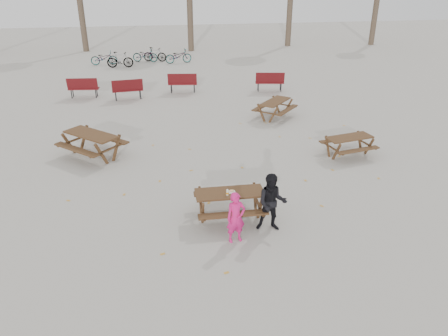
{
  "coord_description": "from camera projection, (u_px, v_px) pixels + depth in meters",
  "views": [
    {
      "loc": [
        -1.66,
        -9.9,
        6.22
      ],
      "look_at": [
        0.0,
        1.0,
        1.0
      ],
      "focal_mm": 35.0,
      "sensor_mm": 36.0,
      "label": 1
    }
  ],
  "objects": [
    {
      "name": "main_picnic_table",
      "position": [
        230.0,
        198.0,
        11.48
      ],
      "size": [
        1.8,
        1.45,
        0.78
      ],
      "color": "#321C12",
      "rests_on": "ground"
    },
    {
      "name": "adult",
      "position": [
        272.0,
        203.0,
        10.89
      ],
      "size": [
        0.85,
        0.72,
        1.55
      ],
      "primitive_type": "imported",
      "rotation": [
        0.0,
        0.0,
        -0.2
      ],
      "color": "black",
      "rests_on": "ground"
    },
    {
      "name": "picnic_table_far",
      "position": [
        275.0,
        109.0,
        19.11
      ],
      "size": [
        2.2,
        2.23,
        0.75
      ],
      "primitive_type": null,
      "rotation": [
        0.0,
        0.0,
        0.85
      ],
      "color": "#321C12",
      "rests_on": "ground"
    },
    {
      "name": "fallen_leaves",
      "position": [
        232.0,
        175.0,
        14.03
      ],
      "size": [
        11.0,
        11.0,
        0.01
      ],
      "primitive_type": null,
      "color": "#C28A2E",
      "rests_on": "ground"
    },
    {
      "name": "picnic_table_north",
      "position": [
        92.0,
        145.0,
        15.21
      ],
      "size": [
        2.58,
        2.56,
        0.87
      ],
      "primitive_type": null,
      "rotation": [
        0.0,
        0.0,
        -0.75
      ],
      "color": "#321C12",
      "rests_on": "ground"
    },
    {
      "name": "food_tray",
      "position": [
        232.0,
        192.0,
        11.36
      ],
      "size": [
        0.18,
        0.11,
        0.03
      ],
      "primitive_type": "cube",
      "color": "white",
      "rests_on": "main_picnic_table"
    },
    {
      "name": "bicycle_row",
      "position": [
        142.0,
        57.0,
        29.26
      ],
      "size": [
        6.72,
        2.37,
        1.01
      ],
      "color": "black",
      "rests_on": "ground"
    },
    {
      "name": "picnic_table_east",
      "position": [
        348.0,
        146.0,
        15.36
      ],
      "size": [
        1.87,
        1.63,
        0.7
      ],
      "primitive_type": null,
      "rotation": [
        0.0,
        0.0,
        0.22
      ],
      "color": "#321C12",
      "rests_on": "ground"
    },
    {
      "name": "child",
      "position": [
        236.0,
        218.0,
        10.48
      ],
      "size": [
        0.53,
        0.41,
        1.31
      ],
      "primitive_type": "imported",
      "rotation": [
        0.0,
        0.0,
        0.21
      ],
      "color": "#D31A6D",
      "rests_on": "ground"
    },
    {
      "name": "bread_roll",
      "position": [
        232.0,
        191.0,
        11.34
      ],
      "size": [
        0.14,
        0.06,
        0.05
      ],
      "primitive_type": "ellipsoid",
      "color": "tan",
      "rests_on": "food_tray"
    },
    {
      "name": "soda_bottle",
      "position": [
        227.0,
        193.0,
        11.22
      ],
      "size": [
        0.07,
        0.07,
        0.17
      ],
      "color": "silver",
      "rests_on": "main_picnic_table"
    },
    {
      "name": "park_bench_row",
      "position": [
        167.0,
        85.0,
        22.34
      ],
      "size": [
        11.15,
        1.55,
        1.03
      ],
      "color": "#591115",
      "rests_on": "ground"
    },
    {
      "name": "ground",
      "position": [
        230.0,
        217.0,
        11.73
      ],
      "size": [
        80.0,
        80.0,
        0.0
      ],
      "primitive_type": "plane",
      "color": "gray",
      "rests_on": "ground"
    }
  ]
}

